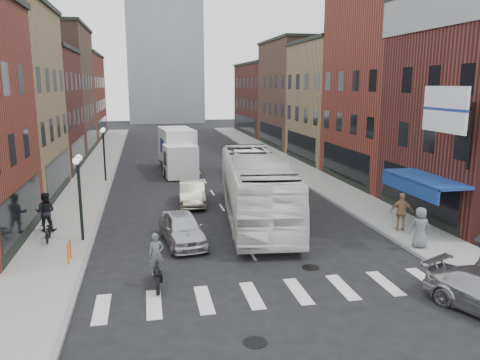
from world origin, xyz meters
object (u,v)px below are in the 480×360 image
billboard_sign (446,111)px  streetlamp_far (104,144)px  motorcycle_rider (157,262)px  sedan_left_far (192,193)px  streetlamp_near (79,182)px  ped_left_solo (45,212)px  ped_right_b (402,212)px  bike_rack (69,252)px  box_truck (178,151)px  sedan_left_near (182,228)px  parked_bicycle (49,231)px  ped_right_c (420,228)px  transit_bus (255,187)px

billboard_sign → streetlamp_far: 23.92m
motorcycle_rider → sedan_left_far: bearing=71.4°
sedan_left_far → streetlamp_near: bearing=-129.0°
ped_left_solo → ped_right_b: size_ratio=1.02×
bike_rack → box_truck: bearing=73.6°
billboard_sign → sedan_left_near: billboard_sign is taller
box_truck → sedan_left_far: (0.05, -11.10, -1.06)m
billboard_sign → parked_bicycle: (-17.53, 3.77, -5.54)m
box_truck → ped_right_c: (9.11, -21.31, -0.70)m
box_truck → ped_left_solo: box_truck is taller
motorcycle_rider → transit_bus: (5.54, 7.83, 0.83)m
box_truck → ped_right_b: box_truck is taller
bike_rack → box_truck: size_ratio=0.10×
motorcycle_rider → streetlamp_near: bearing=113.6°
streetlamp_far → ped_right_c: bearing=-50.7°
billboard_sign → sedan_left_near: (-11.43, 2.50, -5.40)m
streetlamp_near → ped_left_solo: size_ratio=2.11×
ped_right_b → streetlamp_near: bearing=14.8°
billboard_sign → bike_rack: (-16.19, 0.80, -5.58)m
ped_left_solo → billboard_sign: bearing=169.9°
streetlamp_far → motorcycle_rider: 19.97m
sedan_left_far → bike_rack: bearing=-119.8°
ped_left_solo → sedan_left_near: bearing=163.0°
box_truck → parked_bicycle: (-7.23, -16.98, -1.18)m
transit_bus → box_truck: bearing=108.3°
streetlamp_near → box_truck: size_ratio=0.49×
transit_bus → ped_right_c: 8.72m
parked_bicycle → ped_right_b: size_ratio=0.87×
bike_rack → billboard_sign: bearing=-2.8°
bike_rack → ped_left_solo: size_ratio=0.41×
transit_bus → streetlamp_near: bearing=-159.2°
streetlamp_far → box_truck: (5.69, 3.25, -1.15)m
bike_rack → ped_right_b: (15.49, 1.01, 0.56)m
parked_bicycle → box_truck: bearing=62.0°
parked_bicycle → ped_right_b: 16.95m
streetlamp_far → parked_bicycle: streetlamp_far is taller
streetlamp_far → transit_bus: streetlamp_far is taller
billboard_sign → box_truck: billboard_sign is taller
streetlamp_near → streetlamp_far: bearing=90.0°
ped_left_solo → ped_right_c: (16.72, -5.88, -0.06)m
transit_bus → sedan_left_near: bearing=-136.2°
box_truck → motorcycle_rider: 22.99m
sedan_left_far → ped_right_c: (9.06, -10.21, 0.36)m
transit_bus → sedan_left_near: transit_bus is taller
streetlamp_far → ped_left_solo: streetlamp_far is taller
streetlamp_far → ped_right_b: size_ratio=2.15×
box_truck → sedan_left_near: (-1.13, -18.25, -1.04)m
billboard_sign → streetlamp_near: (-15.99, 3.50, -3.22)m
ped_left_solo → motorcycle_rider: bearing=131.4°
streetlamp_near → billboard_sign: bearing=-12.3°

